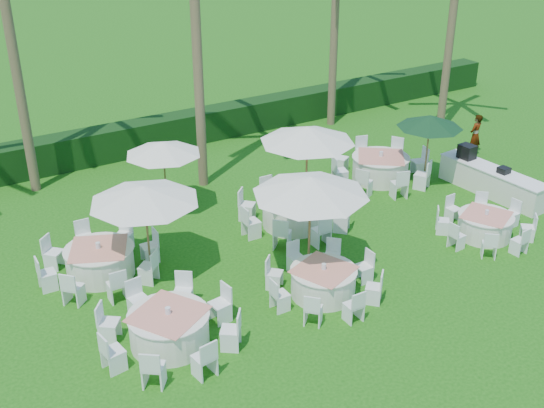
{
  "coord_description": "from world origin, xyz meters",
  "views": [
    {
      "loc": [
        -8.85,
        -11.21,
        9.73
      ],
      "look_at": [
        0.09,
        3.32,
        1.3
      ],
      "focal_mm": 45.0,
      "sensor_mm": 36.0,
      "label": 1
    }
  ],
  "objects_px": {
    "umbrella_a": "(144,194)",
    "umbrella_green": "(430,121)",
    "umbrella_b": "(311,186)",
    "banquet_table_a": "(169,328)",
    "umbrella_c": "(163,148)",
    "banquet_table_b": "(323,281)",
    "banquet_table_f": "(380,167)",
    "banquet_table_c": "(485,225)",
    "banquet_table_e": "(294,211)",
    "umbrella_d": "(307,134)",
    "staff_person": "(475,135)",
    "buffet_table": "(491,180)",
    "banquet_table_d": "(100,261)"
  },
  "relations": [
    {
      "from": "umbrella_a",
      "to": "umbrella_green",
      "type": "xyz_separation_m",
      "value": [
        10.26,
        0.51,
        -0.11
      ]
    },
    {
      "from": "umbrella_green",
      "to": "umbrella_b",
      "type": "bearing_deg",
      "value": -157.64
    },
    {
      "from": "banquet_table_a",
      "to": "umbrella_b",
      "type": "height_order",
      "value": "umbrella_b"
    },
    {
      "from": "umbrella_b",
      "to": "umbrella_c",
      "type": "relative_size",
      "value": 1.28
    },
    {
      "from": "banquet_table_b",
      "to": "banquet_table_f",
      "type": "distance_m",
      "value": 7.54
    },
    {
      "from": "banquet_table_c",
      "to": "banquet_table_f",
      "type": "distance_m",
      "value": 4.78
    },
    {
      "from": "banquet_table_a",
      "to": "umbrella_c",
      "type": "xyz_separation_m",
      "value": [
        2.65,
        6.18,
        1.71
      ]
    },
    {
      "from": "banquet_table_e",
      "to": "umbrella_c",
      "type": "xyz_separation_m",
      "value": [
        -2.89,
        2.83,
        1.69
      ]
    },
    {
      "from": "umbrella_d",
      "to": "banquet_table_b",
      "type": "bearing_deg",
      "value": -118.78
    },
    {
      "from": "umbrella_c",
      "to": "staff_person",
      "type": "xyz_separation_m",
      "value": [
        11.75,
        -1.68,
        -1.35
      ]
    },
    {
      "from": "umbrella_green",
      "to": "banquet_table_c",
      "type": "bearing_deg",
      "value": -106.88
    },
    {
      "from": "banquet_table_e",
      "to": "umbrella_c",
      "type": "relative_size",
      "value": 1.44
    },
    {
      "from": "buffet_table",
      "to": "banquet_table_a",
      "type": "bearing_deg",
      "value": -171.76
    },
    {
      "from": "banquet_table_f",
      "to": "umbrella_green",
      "type": "xyz_separation_m",
      "value": [
        1.12,
        -1.01,
        1.77
      ]
    },
    {
      "from": "umbrella_b",
      "to": "buffet_table",
      "type": "bearing_deg",
      "value": 6.87
    },
    {
      "from": "banquet_table_c",
      "to": "umbrella_a",
      "type": "height_order",
      "value": "umbrella_a"
    },
    {
      "from": "banquet_table_f",
      "to": "umbrella_b",
      "type": "bearing_deg",
      "value": -145.96
    },
    {
      "from": "banquet_table_a",
      "to": "buffet_table",
      "type": "height_order",
      "value": "buffet_table"
    },
    {
      "from": "banquet_table_c",
      "to": "umbrella_c",
      "type": "bearing_deg",
      "value": 138.74
    },
    {
      "from": "banquet_table_e",
      "to": "umbrella_b",
      "type": "xyz_separation_m",
      "value": [
        -1.18,
        -2.52,
        2.13
      ]
    },
    {
      "from": "banquet_table_c",
      "to": "umbrella_d",
      "type": "distance_m",
      "value": 5.85
    },
    {
      "from": "banquet_table_a",
      "to": "buffet_table",
      "type": "bearing_deg",
      "value": 8.24
    },
    {
      "from": "umbrella_b",
      "to": "buffet_table",
      "type": "distance_m",
      "value": 8.26
    },
    {
      "from": "umbrella_a",
      "to": "staff_person",
      "type": "bearing_deg",
      "value": 6.02
    },
    {
      "from": "banquet_table_b",
      "to": "banquet_table_e",
      "type": "bearing_deg",
      "value": 68.05
    },
    {
      "from": "banquet_table_e",
      "to": "umbrella_green",
      "type": "distance_m",
      "value": 5.8
    },
    {
      "from": "banquet_table_a",
      "to": "banquet_table_f",
      "type": "height_order",
      "value": "banquet_table_f"
    },
    {
      "from": "umbrella_green",
      "to": "buffet_table",
      "type": "height_order",
      "value": "umbrella_green"
    },
    {
      "from": "banquet_table_e",
      "to": "umbrella_d",
      "type": "xyz_separation_m",
      "value": [
        0.83,
        0.57,
        2.13
      ]
    },
    {
      "from": "umbrella_a",
      "to": "umbrella_c",
      "type": "relative_size",
      "value": 1.22
    },
    {
      "from": "umbrella_d",
      "to": "umbrella_green",
      "type": "relative_size",
      "value": 1.2
    },
    {
      "from": "umbrella_a",
      "to": "banquet_table_d",
      "type": "bearing_deg",
      "value": 152.84
    },
    {
      "from": "banquet_table_a",
      "to": "banquet_table_c",
      "type": "relative_size",
      "value": 1.16
    },
    {
      "from": "banquet_table_b",
      "to": "umbrella_b",
      "type": "bearing_deg",
      "value": 76.15
    },
    {
      "from": "banquet_table_b",
      "to": "banquet_table_d",
      "type": "height_order",
      "value": "banquet_table_d"
    },
    {
      "from": "banquet_table_d",
      "to": "banquet_table_f",
      "type": "distance_m",
      "value": 10.34
    },
    {
      "from": "umbrella_c",
      "to": "buffet_table",
      "type": "height_order",
      "value": "umbrella_c"
    },
    {
      "from": "banquet_table_d",
      "to": "umbrella_a",
      "type": "height_order",
      "value": "umbrella_a"
    },
    {
      "from": "banquet_table_e",
      "to": "umbrella_d",
      "type": "bearing_deg",
      "value": 34.29
    },
    {
      "from": "banquet_table_b",
      "to": "umbrella_a",
      "type": "distance_m",
      "value": 5.04
    },
    {
      "from": "banquet_table_d",
      "to": "buffet_table",
      "type": "height_order",
      "value": "buffet_table"
    },
    {
      "from": "banquet_table_b",
      "to": "staff_person",
      "type": "xyz_separation_m",
      "value": [
        10.29,
        4.71,
        0.4
      ]
    },
    {
      "from": "banquet_table_c",
      "to": "umbrella_c",
      "type": "xyz_separation_m",
      "value": [
        -7.26,
        6.37,
        1.77
      ]
    },
    {
      "from": "banquet_table_d",
      "to": "umbrella_a",
      "type": "distance_m",
      "value": 2.31
    },
    {
      "from": "umbrella_b",
      "to": "staff_person",
      "type": "height_order",
      "value": "umbrella_b"
    },
    {
      "from": "banquet_table_b",
      "to": "buffet_table",
      "type": "relative_size",
      "value": 0.75
    },
    {
      "from": "banquet_table_d",
      "to": "banquet_table_f",
      "type": "relative_size",
      "value": 0.93
    },
    {
      "from": "banquet_table_a",
      "to": "staff_person",
      "type": "bearing_deg",
      "value": 17.37
    },
    {
      "from": "banquet_table_a",
      "to": "umbrella_d",
      "type": "height_order",
      "value": "umbrella_d"
    },
    {
      "from": "banquet_table_f",
      "to": "buffet_table",
      "type": "relative_size",
      "value": 0.88
    }
  ]
}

